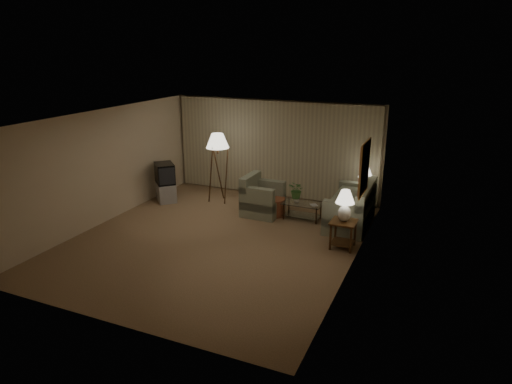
# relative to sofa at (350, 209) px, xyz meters

# --- Properties ---
(ground) EXTENTS (7.00, 7.00, 0.00)m
(ground) POSITION_rel_sofa_xyz_m (-2.50, -2.02, -0.41)
(ground) COLOR tan
(ground) RESTS_ON ground
(room_shell) EXTENTS (6.04, 7.02, 2.72)m
(room_shell) POSITION_rel_sofa_xyz_m (-2.48, -0.51, 1.34)
(room_shell) COLOR beige
(room_shell) RESTS_ON ground
(sofa) EXTENTS (1.84, 0.95, 0.81)m
(sofa) POSITION_rel_sofa_xyz_m (0.00, 0.00, 0.00)
(sofa) COLOR gray
(sofa) RESTS_ON ground
(armchair) EXTENTS (0.95, 0.91, 0.79)m
(armchair) POSITION_rel_sofa_xyz_m (-2.18, -0.16, -0.01)
(armchair) COLOR gray
(armchair) RESTS_ON ground
(side_table_near) EXTENTS (0.53, 0.53, 0.60)m
(side_table_near) POSITION_rel_sofa_xyz_m (0.15, -1.35, 0.00)
(side_table_near) COLOR #3D2110
(side_table_near) RESTS_ON ground
(side_table_far) EXTENTS (0.51, 0.43, 0.60)m
(side_table_far) POSITION_rel_sofa_xyz_m (0.15, 0.88, -0.00)
(side_table_far) COLOR #3D2110
(side_table_far) RESTS_ON ground
(table_lamp_near) EXTENTS (0.39, 0.39, 0.68)m
(table_lamp_near) POSITION_rel_sofa_xyz_m (0.15, -1.35, 0.60)
(table_lamp_near) COLOR silver
(table_lamp_near) RESTS_ON side_table_near
(table_lamp_far) EXTENTS (0.36, 0.36, 0.61)m
(table_lamp_far) POSITION_rel_sofa_xyz_m (0.15, 0.88, 0.56)
(table_lamp_far) COLOR silver
(table_lamp_far) RESTS_ON side_table_far
(coffee_table) EXTENTS (0.97, 0.53, 0.41)m
(coffee_table) POSITION_rel_sofa_xyz_m (-1.16, -0.10, -0.13)
(coffee_table) COLOR silver
(coffee_table) RESTS_ON ground
(tv_cabinet) EXTENTS (1.20, 1.20, 0.50)m
(tv_cabinet) POSITION_rel_sofa_xyz_m (-5.05, -0.24, -0.16)
(tv_cabinet) COLOR #A0A0A2
(tv_cabinet) RESTS_ON ground
(crt_tv) EXTENTS (1.11, 1.11, 0.55)m
(crt_tv) POSITION_rel_sofa_xyz_m (-5.05, -0.24, 0.37)
(crt_tv) COLOR black
(crt_tv) RESTS_ON tv_cabinet
(floor_lamp) EXTENTS (0.61, 0.61, 1.89)m
(floor_lamp) POSITION_rel_sofa_xyz_m (-3.67, 0.27, 0.58)
(floor_lamp) COLOR #3D2110
(floor_lamp) RESTS_ON ground
(ottoman) EXTENTS (0.78, 0.78, 0.44)m
(ottoman) POSITION_rel_sofa_xyz_m (-1.95, -0.10, -0.19)
(ottoman) COLOR #994F34
(ottoman) RESTS_ON ground
(vase) EXTENTS (0.15, 0.15, 0.15)m
(vase) POSITION_rel_sofa_xyz_m (-1.31, -0.10, 0.09)
(vase) COLOR silver
(vase) RESTS_ON coffee_table
(flowers) EXTENTS (0.50, 0.47, 0.43)m
(flowers) POSITION_rel_sofa_xyz_m (-1.31, -0.10, 0.38)
(flowers) COLOR #458038
(flowers) RESTS_ON vase
(book) EXTENTS (0.25, 0.26, 0.02)m
(book) POSITION_rel_sofa_xyz_m (-0.91, -0.20, 0.02)
(book) COLOR olive
(book) RESTS_ON coffee_table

